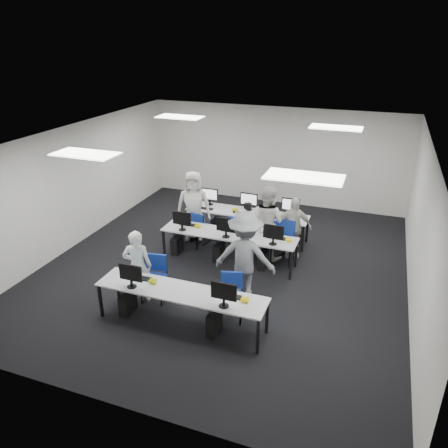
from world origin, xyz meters
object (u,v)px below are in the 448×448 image
(desk_mid, at_px, (229,236))
(chair_7, at_px, (277,241))
(chair_1, at_px, (231,304))
(chair_3, at_px, (239,243))
(student_3, at_px, (293,227))
(photographer, at_px, (245,256))
(student_2, at_px, (194,206))
(chair_4, at_px, (283,249))
(student_1, at_px, (267,222))
(chair_0, at_px, (155,286))
(desk_front, at_px, (181,293))
(chair_6, at_px, (239,236))
(chair_5, at_px, (201,232))
(chair_2, at_px, (191,236))
(student_0, at_px, (138,266))

(desk_mid, height_order, chair_7, chair_7)
(chair_1, distance_m, chair_3, 2.70)
(chair_7, distance_m, student_3, 0.62)
(chair_7, relative_size, photographer, 0.47)
(desk_mid, height_order, chair_1, chair_1)
(chair_3, distance_m, student_2, 1.57)
(chair_1, relative_size, chair_4, 0.91)
(student_1, xyz_separation_m, student_2, (-2.05, 0.36, 0.01))
(chair_4, bearing_deg, chair_0, -130.35)
(photographer, bearing_deg, desk_mid, -64.09)
(desk_front, xyz_separation_m, desk_mid, (0.00, 2.60, 0.00))
(desk_mid, height_order, chair_0, chair_0)
(chair_7, bearing_deg, chair_6, -159.47)
(chair_5, distance_m, student_3, 2.42)
(photographer, bearing_deg, chair_7, -98.85)
(chair_2, xyz_separation_m, photographer, (1.99, -1.79, 0.69))
(chair_0, height_order, student_1, student_1)
(desk_front, bearing_deg, chair_4, 68.83)
(chair_1, height_order, photographer, photographer)
(desk_front, xyz_separation_m, chair_4, (1.19, 3.07, -0.37))
(student_2, bearing_deg, chair_4, -28.17)
(student_1, height_order, photographer, photographer)
(student_1, distance_m, student_3, 0.64)
(chair_5, bearing_deg, chair_6, 16.96)
(chair_0, xyz_separation_m, photographer, (1.70, 0.67, 0.66))
(student_1, relative_size, photographer, 0.95)
(student_1, bearing_deg, chair_1, 109.57)
(student_2, bearing_deg, chair_7, -18.27)
(desk_front, relative_size, student_1, 1.78)
(desk_front, xyz_separation_m, chair_7, (0.94, 3.51, -0.40))
(chair_1, xyz_separation_m, chair_6, (-0.82, 2.96, -0.02))
(chair_6, xyz_separation_m, student_2, (-1.26, 0.05, 0.64))
(chair_1, height_order, student_1, student_1)
(chair_0, height_order, chair_7, chair_0)
(desk_front, xyz_separation_m, student_3, (1.33, 3.41, 0.07))
(chair_4, xyz_separation_m, student_1, (-0.44, 0.12, 0.59))
(chair_4, relative_size, chair_7, 1.09)
(desk_front, relative_size, photographer, 1.69)
(desk_mid, bearing_deg, chair_2, 158.54)
(chair_0, relative_size, student_2, 0.51)
(chair_0, xyz_separation_m, chair_3, (0.96, 2.53, -0.03))
(chair_7, bearing_deg, student_0, -104.69)
(chair_3, bearing_deg, chair_0, -116.44)
(student_2, relative_size, photographer, 0.96)
(chair_0, height_order, chair_4, chair_4)
(student_1, distance_m, student_2, 2.08)
(chair_3, bearing_deg, chair_2, 177.64)
(chair_2, height_order, photographer, photographer)
(chair_3, xyz_separation_m, chair_5, (-1.10, 0.26, -0.00))
(chair_0, relative_size, chair_5, 1.12)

